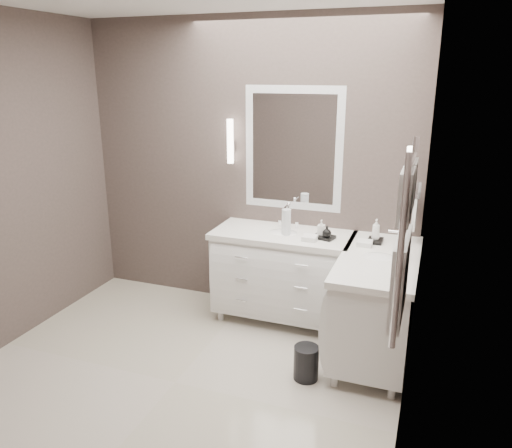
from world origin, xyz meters
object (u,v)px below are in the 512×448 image
(vanity_back, at_px, (282,271))
(vanity_right, at_px, (376,300))
(waste_bin, at_px, (306,363))
(towel_ladder, at_px, (403,248))

(vanity_back, distance_m, vanity_right, 0.93)
(vanity_back, height_order, waste_bin, vanity_back)
(waste_bin, bearing_deg, vanity_right, 50.37)
(vanity_back, bearing_deg, vanity_right, -20.38)
(vanity_right, bearing_deg, vanity_back, 159.62)
(vanity_right, relative_size, towel_ladder, 1.38)
(vanity_back, relative_size, vanity_right, 1.00)
(vanity_right, xyz_separation_m, towel_ladder, (0.23, -1.30, 0.91))
(vanity_back, relative_size, towel_ladder, 1.38)
(vanity_back, distance_m, towel_ladder, 2.16)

